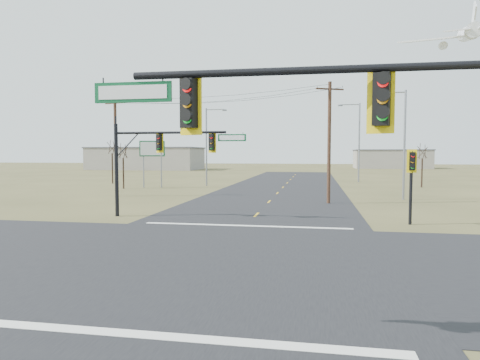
# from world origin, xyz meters

# --- Properties ---
(ground) EXTENTS (320.00, 320.00, 0.00)m
(ground) POSITION_xyz_m (0.00, 0.00, 0.00)
(ground) COLOR brown
(ground) RESTS_ON ground
(road_ew) EXTENTS (160.00, 14.00, 0.02)m
(road_ew) POSITION_xyz_m (0.00, 0.00, 0.01)
(road_ew) COLOR black
(road_ew) RESTS_ON ground
(road_ns) EXTENTS (14.00, 160.00, 0.02)m
(road_ns) POSITION_xyz_m (0.00, 0.00, 0.01)
(road_ns) COLOR black
(road_ns) RESTS_ON ground
(stop_bar_near) EXTENTS (12.00, 0.40, 0.01)m
(stop_bar_near) POSITION_xyz_m (0.00, -7.50, 0.03)
(stop_bar_near) COLOR silver
(stop_bar_near) RESTS_ON road_ns
(stop_bar_far) EXTENTS (12.00, 0.40, 0.01)m
(stop_bar_far) POSITION_xyz_m (0.00, 7.50, 0.03)
(stop_bar_far) COLOR silver
(stop_bar_far) RESTS_ON road_ns
(mast_arm_near) EXTENTS (10.33, 0.56, 6.48)m
(mast_arm_near) POSITION_xyz_m (5.28, -7.50, 4.73)
(mast_arm_near) COLOR black
(mast_arm_near) RESTS_ON ground
(mast_arm_far) EXTENTS (8.82, 0.55, 6.11)m
(mast_arm_far) POSITION_xyz_m (-5.81, 9.90, 4.44)
(mast_arm_far) COLOR black
(mast_arm_far) RESTS_ON ground
(pedestal_signal_ne) EXTENTS (0.60, 0.52, 4.43)m
(pedestal_signal_ne) POSITION_xyz_m (9.42, 9.63, 3.23)
(pedestal_signal_ne) COLOR black
(pedestal_signal_ne) RESTS_ON ground
(utility_pole_near) EXTENTS (2.30, 1.12, 10.07)m
(utility_pole_near) POSITION_xyz_m (5.00, 19.78, 5.21)
(utility_pole_near) COLOR #4E3221
(utility_pole_near) RESTS_ON ground
(utility_pole_far) EXTENTS (2.30, 0.74, 9.64)m
(utility_pole_far) POSITION_xyz_m (-15.26, 22.40, 5.01)
(utility_pole_far) COLOR #4E3221
(utility_pole_far) RESTS_ON ground
(highway_sign) EXTENTS (2.89, 1.14, 5.72)m
(highway_sign) POSITION_xyz_m (-15.78, 33.14, 4.07)
(highway_sign) COLOR gray
(highway_sign) RESTS_ON ground
(streetlight_a) EXTENTS (2.74, 0.31, 9.84)m
(streetlight_a) POSITION_xyz_m (11.56, 24.01, 5.52)
(streetlight_a) COLOR gray
(streetlight_a) RESTS_ON ground
(streetlight_b) EXTENTS (3.21, 0.47, 11.45)m
(streetlight_b) POSITION_xyz_m (9.86, 47.74, 6.43)
(streetlight_b) COLOR gray
(streetlight_b) RESTS_ON ground
(streetlight_c) EXTENTS (2.79, 0.39, 9.97)m
(streetlight_c) POSITION_xyz_m (-9.73, 37.00, 5.60)
(streetlight_c) COLOR gray
(streetlight_c) RESTS_ON ground
(bare_tree_a) EXTENTS (3.04, 3.04, 5.70)m
(bare_tree_a) POSITION_xyz_m (-18.53, 30.91, 4.51)
(bare_tree_a) COLOR black
(bare_tree_a) RESTS_ON ground
(bare_tree_b) EXTENTS (3.05, 3.05, 6.41)m
(bare_tree_b) POSITION_xyz_m (-23.91, 38.85, 5.13)
(bare_tree_b) COLOR black
(bare_tree_b) RESTS_ON ground
(bare_tree_c) EXTENTS (3.06, 3.06, 5.72)m
(bare_tree_c) POSITION_xyz_m (16.80, 39.01, 4.49)
(bare_tree_c) COLOR black
(bare_tree_c) RESTS_ON ground
(warehouse_left) EXTENTS (28.00, 14.00, 5.50)m
(warehouse_left) POSITION_xyz_m (-40.00, 90.00, 2.75)
(warehouse_left) COLOR gray
(warehouse_left) RESTS_ON ground
(warehouse_mid) EXTENTS (20.00, 12.00, 5.00)m
(warehouse_mid) POSITION_xyz_m (25.00, 110.00, 2.50)
(warehouse_mid) COLOR gray
(warehouse_mid) RESTS_ON ground
(jet_airliner) EXTENTS (20.15, 20.96, 11.10)m
(jet_airliner) POSITION_xyz_m (34.06, 77.90, 28.36)
(jet_airliner) COLOR white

